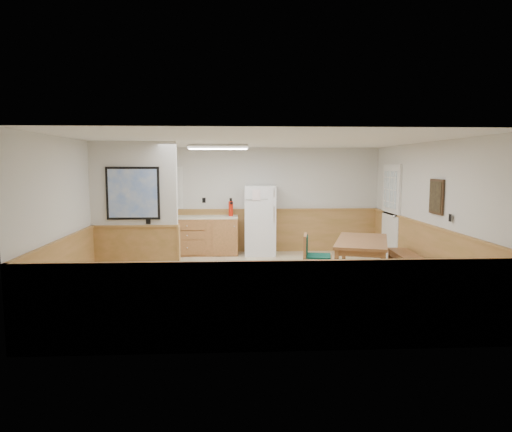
{
  "coord_description": "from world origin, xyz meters",
  "views": [
    {
      "loc": [
        -0.52,
        -7.91,
        2.1
      ],
      "look_at": [
        -0.09,
        0.4,
        1.16
      ],
      "focal_mm": 32.0,
      "sensor_mm": 36.0,
      "label": 1
    }
  ],
  "objects": [
    {
      "name": "dining_chair",
      "position": [
        0.91,
        0.09,
        0.49
      ],
      "size": [
        0.78,
        0.6,
        0.85
      ],
      "rotation": [
        0.0,
        0.0,
        -0.2
      ],
      "color": "brown",
      "rests_on": "ground"
    },
    {
      "name": "soap_bottle",
      "position": [
        -2.13,
        2.67,
        1.01
      ],
      "size": [
        0.09,
        0.09,
        0.23
      ],
      "primitive_type": "cylinder",
      "rotation": [
        0.0,
        0.0,
        -0.26
      ],
      "color": "#1A922A",
      "rests_on": "kitchen_counter"
    },
    {
      "name": "wainscot_right",
      "position": [
        2.98,
        0.0,
        0.5
      ],
      "size": [
        0.04,
        6.0,
        1.0
      ],
      "primitive_type": "cube",
      "color": "#BB814B",
      "rests_on": "ground"
    },
    {
      "name": "dining_bench",
      "position": [
        2.7,
        0.05,
        0.35
      ],
      "size": [
        0.47,
        1.71,
        0.45
      ],
      "rotation": [
        0.0,
        0.0,
        -0.06
      ],
      "color": "brown",
      "rests_on": "ground"
    },
    {
      "name": "wainscot_left",
      "position": [
        -2.98,
        0.0,
        0.5
      ],
      "size": [
        0.04,
        6.0,
        1.0
      ],
      "primitive_type": "cube",
      "color": "#BB814B",
      "rests_on": "ground"
    },
    {
      "name": "kitchen_counter",
      "position": [
        -1.21,
        2.68,
        0.46
      ],
      "size": [
        2.2,
        0.61,
        1.0
      ],
      "color": "#B16C3E",
      "rests_on": "ground"
    },
    {
      "name": "ceiling",
      "position": [
        0.0,
        0.0,
        2.5
      ],
      "size": [
        6.0,
        6.0,
        0.02
      ],
      "primitive_type": "cube",
      "color": "white",
      "rests_on": "back_wall"
    },
    {
      "name": "left_wall",
      "position": [
        -3.0,
        0.0,
        1.25
      ],
      "size": [
        0.02,
        6.0,
        2.5
      ],
      "primitive_type": "cube",
      "color": "silver",
      "rests_on": "ground"
    },
    {
      "name": "partition_wall",
      "position": [
        -2.25,
        0.19,
        1.23
      ],
      "size": [
        1.5,
        0.2,
        2.5
      ],
      "color": "silver",
      "rests_on": "ground"
    },
    {
      "name": "refrigerator",
      "position": [
        0.13,
        2.63,
        0.81
      ],
      "size": [
        0.75,
        0.74,
        1.61
      ],
      "rotation": [
        0.0,
        0.0,
        -0.06
      ],
      "color": "silver",
      "rests_on": "ground"
    },
    {
      "name": "wall_painting",
      "position": [
        2.97,
        -0.3,
        1.55
      ],
      "size": [
        0.04,
        0.5,
        0.6
      ],
      "color": "#382616",
      "rests_on": "right_wall"
    },
    {
      "name": "back_wall",
      "position": [
        0.0,
        3.0,
        1.25
      ],
      "size": [
        6.0,
        0.02,
        2.5
      ],
      "primitive_type": "cube",
      "color": "silver",
      "rests_on": "ground"
    },
    {
      "name": "ground",
      "position": [
        0.0,
        0.0,
        0.0
      ],
      "size": [
        6.0,
        6.0,
        0.0
      ],
      "primitive_type": "plane",
      "color": "beige",
      "rests_on": "ground"
    },
    {
      "name": "right_wall",
      "position": [
        3.0,
        0.0,
        1.25
      ],
      "size": [
        0.02,
        6.0,
        2.5
      ],
      "primitive_type": "cube",
      "color": "silver",
      "rests_on": "ground"
    },
    {
      "name": "fluorescent_fixture",
      "position": [
        -0.8,
        1.3,
        2.45
      ],
      "size": [
        1.2,
        0.3,
        0.09
      ],
      "color": "white",
      "rests_on": "ceiling"
    },
    {
      "name": "exterior_door",
      "position": [
        2.96,
        1.9,
        1.05
      ],
      "size": [
        0.07,
        1.02,
        2.15
      ],
      "color": "white",
      "rests_on": "ground"
    },
    {
      "name": "dining_table",
      "position": [
        1.8,
        0.07,
        0.66
      ],
      "size": [
        1.37,
        1.92,
        0.75
      ],
      "rotation": [
        0.0,
        0.0,
        -0.32
      ],
      "color": "brown",
      "rests_on": "ground"
    },
    {
      "name": "fire_extinguisher",
      "position": [
        -0.56,
        2.69,
        1.09
      ],
      "size": [
        0.13,
        0.13,
        0.42
      ],
      "rotation": [
        0.0,
        0.0,
        -0.25
      ],
      "color": "red",
      "rests_on": "kitchen_counter"
    },
    {
      "name": "wainscot_back",
      "position": [
        0.0,
        2.98,
        0.5
      ],
      "size": [
        6.0,
        0.04,
        1.0
      ],
      "primitive_type": "cube",
      "color": "#BB814B",
      "rests_on": "ground"
    },
    {
      "name": "kitchen_window",
      "position": [
        -2.1,
        2.98,
        1.55
      ],
      "size": [
        0.8,
        0.04,
        1.0
      ],
      "color": "white",
      "rests_on": "back_wall"
    }
  ]
}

